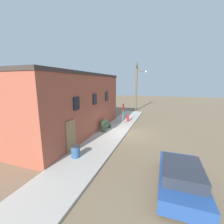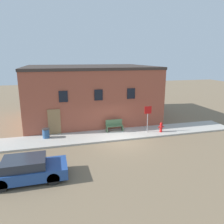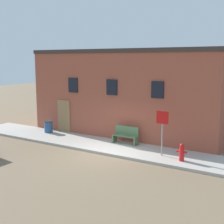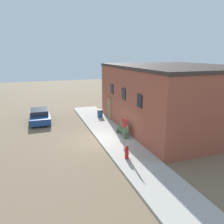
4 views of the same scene
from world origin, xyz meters
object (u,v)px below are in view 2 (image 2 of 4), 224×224
object	(u,v)px
fire_hydrant	(161,127)
parked_car	(28,169)
bench	(114,126)
trash_bin	(46,133)
stop_sign	(148,114)

from	to	relation	value
fire_hydrant	parked_car	world-z (taller)	parked_car
bench	trash_bin	size ratio (longest dim) A/B	1.94
trash_bin	stop_sign	bearing A→B (deg)	-5.42
bench	fire_hydrant	bearing A→B (deg)	-19.26
fire_hydrant	parked_car	bearing A→B (deg)	-154.84
fire_hydrant	stop_sign	distance (m)	1.60
fire_hydrant	stop_sign	world-z (taller)	stop_sign
fire_hydrant	bench	bearing A→B (deg)	160.74
stop_sign	trash_bin	xyz separation A→B (m)	(-8.15, 0.77, -1.15)
fire_hydrant	stop_sign	size ratio (longest dim) A/B	0.38
fire_hydrant	trash_bin	world-z (taller)	fire_hydrant
bench	parked_car	distance (m)	8.72
stop_sign	bench	bearing A→B (deg)	158.75
stop_sign	parked_car	distance (m)	10.27
parked_car	stop_sign	bearing A→B (deg)	29.28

